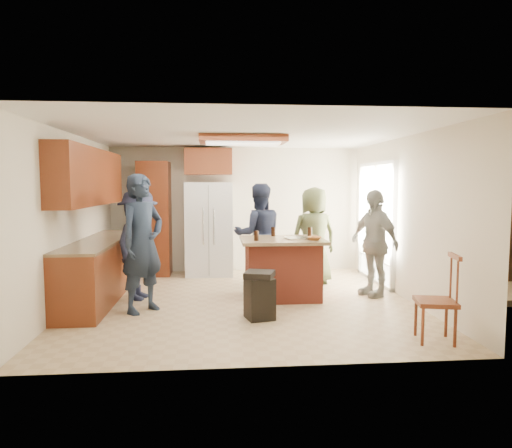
{
  "coord_description": "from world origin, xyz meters",
  "views": [
    {
      "loc": [
        -0.41,
        -6.76,
        1.77
      ],
      "look_at": [
        0.21,
        0.27,
        1.15
      ],
      "focal_mm": 32.0,
      "sensor_mm": 36.0,
      "label": 1
    }
  ],
  "objects": [
    {
      "name": "room_shell",
      "position": [
        4.37,
        1.64,
        0.87
      ],
      "size": [
        8.0,
        5.2,
        5.0
      ],
      "color": "tan",
      "rests_on": "ground"
    },
    {
      "name": "person_front_left",
      "position": [
        -1.42,
        -0.42,
        0.95
      ],
      "size": [
        0.84,
        0.86,
        1.91
      ],
      "primitive_type": "imported",
      "rotation": [
        0.0,
        0.0,
        0.86
      ],
      "color": "#192333",
      "rests_on": "ground"
    },
    {
      "name": "back_wall_units",
      "position": [
        -1.33,
        2.2,
        1.38
      ],
      "size": [
        1.8,
        0.6,
        2.45
      ],
      "color": "maroon",
      "rests_on": "ground"
    },
    {
      "name": "refrigerator",
      "position": [
        -0.55,
        2.12,
        0.9
      ],
      "size": [
        0.9,
        0.76,
        1.8
      ],
      "color": "white",
      "rests_on": "ground"
    },
    {
      "name": "trash_bin",
      "position": [
        0.15,
        -0.91,
        0.32
      ],
      "size": [
        0.45,
        0.45,
        0.63
      ],
      "color": "black",
      "rests_on": "ground"
    },
    {
      "name": "kitchen_island",
      "position": [
        0.61,
        0.17,
        0.47
      ],
      "size": [
        1.28,
        1.03,
        0.93
      ],
      "color": "#9E3928",
      "rests_on": "ground"
    },
    {
      "name": "spindle_chair",
      "position": [
        2.06,
        -1.94,
        0.45
      ],
      "size": [
        0.5,
        0.5,
        0.99
      ],
      "color": "maroon",
      "rests_on": "ground"
    },
    {
      "name": "left_cabinetry",
      "position": [
        -2.24,
        0.4,
        0.96
      ],
      "size": [
        0.64,
        3.0,
        2.3
      ],
      "color": "maroon",
      "rests_on": "ground"
    },
    {
      "name": "person_behind_left",
      "position": [
        0.32,
        1.09,
        0.89
      ],
      "size": [
        0.9,
        0.6,
        1.78
      ],
      "primitive_type": "imported",
      "rotation": [
        0.0,
        0.0,
        3.22
      ],
      "color": "#1A2035",
      "rests_on": "ground"
    },
    {
      "name": "person_counter",
      "position": [
        -1.59,
        0.29,
        0.85
      ],
      "size": [
        0.76,
        1.19,
        1.7
      ],
      "primitive_type": "imported",
      "rotation": [
        0.0,
        0.0,
        1.32
      ],
      "color": "#181C30",
      "rests_on": "ground"
    },
    {
      "name": "person_side_right",
      "position": [
        2.07,
        0.2,
        0.84
      ],
      "size": [
        0.86,
        1.11,
        1.69
      ],
      "primitive_type": "imported",
      "rotation": [
        0.0,
        0.0,
        -1.16
      ],
      "color": "gray",
      "rests_on": "ground"
    },
    {
      "name": "island_items",
      "position": [
        0.85,
        0.11,
        0.97
      ],
      "size": [
        1.03,
        0.73,
        0.15
      ],
      "color": "silver",
      "rests_on": "kitchen_island"
    },
    {
      "name": "person_behind_right",
      "position": [
        1.31,
        1.12,
        0.86
      ],
      "size": [
        0.93,
        0.7,
        1.72
      ],
      "primitive_type": "imported",
      "rotation": [
        0.0,
        0.0,
        3.34
      ],
      "color": "#3C4327",
      "rests_on": "ground"
    }
  ]
}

